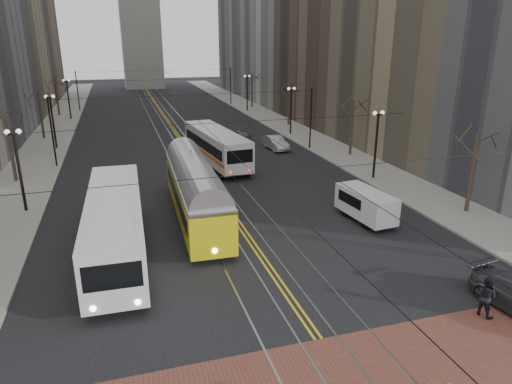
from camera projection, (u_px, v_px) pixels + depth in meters
ground at (309, 325)px, 19.37m from camera, size 260.00×260.00×0.00m
sidewalk_left at (52, 137)px, 56.01m from camera, size 5.00×140.00×0.15m
sidewalk_right at (281, 124)px, 64.25m from camera, size 5.00×140.00×0.15m
streetcar_rails at (174, 130)px, 60.15m from camera, size 4.80×130.00×0.02m
centre_lines at (174, 130)px, 60.15m from camera, size 0.42×130.00×0.01m
lamp_posts at (194, 133)px, 44.53m from camera, size 27.60×57.20×5.60m
street_trees at (184, 122)px, 50.42m from camera, size 31.68×53.28×5.60m
trolley_wires at (184, 113)px, 49.73m from camera, size 25.96×120.00×6.60m
transit_bus at (116, 227)px, 25.11m from camera, size 3.14×13.64×3.39m
streetcar at (196, 196)px, 30.24m from camera, size 2.98×13.96×3.28m
rear_bus at (216, 147)px, 43.67m from camera, size 4.10×12.70×3.25m
cargo_van at (366, 206)px, 30.14m from camera, size 2.29×4.87×2.08m
sedan_grey at (243, 137)px, 52.61m from camera, size 2.35×4.66×1.52m
sedan_silver at (275, 143)px, 49.78m from camera, size 1.92×4.57×1.47m
pedestrian_c at (486, 296)px, 19.80m from camera, size 0.99×1.11×1.88m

